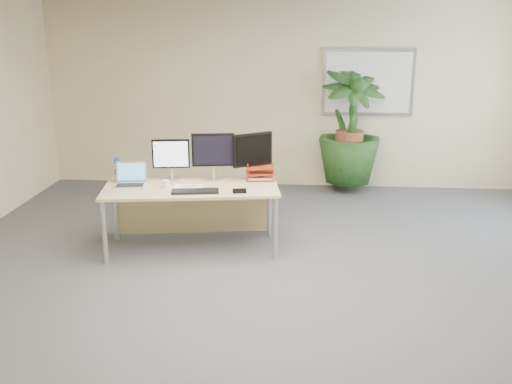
# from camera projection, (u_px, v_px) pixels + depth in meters

# --- Properties ---
(floor) EXTENTS (8.00, 8.00, 0.00)m
(floor) POSITION_uv_depth(u_px,v_px,m) (266.00, 312.00, 4.88)
(floor) COLOR #404045
(floor) RESTS_ON ground
(back_wall) EXTENTS (7.00, 0.04, 2.70)m
(back_wall) POSITION_uv_depth(u_px,v_px,m) (284.00, 95.00, 8.31)
(back_wall) COLOR beige
(back_wall) RESTS_ON floor
(whiteboard) EXTENTS (1.30, 0.04, 0.95)m
(whiteboard) POSITION_uv_depth(u_px,v_px,m) (368.00, 82.00, 8.13)
(whiteboard) COLOR #9D9EA2
(whiteboard) RESTS_ON back_wall
(desk) EXTENTS (1.94, 1.04, 0.71)m
(desk) POSITION_uv_depth(u_px,v_px,m) (192.00, 197.00, 6.18)
(desk) COLOR tan
(desk) RESTS_ON floor
(floor_plant) EXTENTS (1.09, 1.09, 1.50)m
(floor_plant) POSITION_uv_depth(u_px,v_px,m) (349.00, 141.00, 8.12)
(floor_plant) COLOR #153413
(floor_plant) RESTS_ON floor
(monitor_left) EXTENTS (0.41, 0.19, 0.45)m
(monitor_left) POSITION_uv_depth(u_px,v_px,m) (171.00, 157.00, 6.23)
(monitor_left) COLOR silver
(monitor_left) RESTS_ON desk
(monitor_right) EXTENTS (0.47, 0.21, 0.52)m
(monitor_right) POSITION_uv_depth(u_px,v_px,m) (213.00, 154.00, 6.22)
(monitor_right) COLOR silver
(monitor_right) RESTS_ON desk
(monitor_dark) EXTENTS (0.41, 0.30, 0.52)m
(monitor_dark) POSITION_uv_depth(u_px,v_px,m) (253.00, 153.00, 6.23)
(monitor_dark) COLOR silver
(monitor_dark) RESTS_ON desk
(laptop) EXTENTS (0.37, 0.33, 0.24)m
(laptop) POSITION_uv_depth(u_px,v_px,m) (131.00, 180.00, 6.09)
(laptop) COLOR silver
(laptop) RESTS_ON desk
(keyboard) EXTENTS (0.50, 0.23, 0.03)m
(keyboard) POSITION_uv_depth(u_px,v_px,m) (195.00, 191.00, 5.83)
(keyboard) COLOR black
(keyboard) RESTS_ON desk
(coffee_mug) EXTENTS (0.11, 0.07, 0.08)m
(coffee_mug) POSITION_uv_depth(u_px,v_px,m) (166.00, 184.00, 5.99)
(coffee_mug) COLOR white
(coffee_mug) RESTS_ON desk
(spiral_notebook) EXTENTS (0.30, 0.23, 0.01)m
(spiral_notebook) POSITION_uv_depth(u_px,v_px,m) (188.00, 187.00, 6.00)
(spiral_notebook) COLOR white
(spiral_notebook) RESTS_ON desk
(orange_pen) EXTENTS (0.15, 0.05, 0.01)m
(orange_pen) POSITION_uv_depth(u_px,v_px,m) (189.00, 186.00, 6.01)
(orange_pen) COLOR orange
(orange_pen) RESTS_ON spiral_notebook
(yellow_highlighter) EXTENTS (0.11, 0.04, 0.01)m
(yellow_highlighter) POSITION_uv_depth(u_px,v_px,m) (209.00, 187.00, 6.00)
(yellow_highlighter) COLOR yellow
(yellow_highlighter) RESTS_ON desk
(water_bottle) EXTENTS (0.07, 0.07, 0.26)m
(water_bottle) POSITION_uv_depth(u_px,v_px,m) (117.00, 170.00, 6.21)
(water_bottle) COLOR silver
(water_bottle) RESTS_ON desk
(letter_tray) EXTENTS (0.33, 0.27, 0.14)m
(letter_tray) POSITION_uv_depth(u_px,v_px,m) (260.00, 174.00, 6.30)
(letter_tray) COLOR maroon
(letter_tray) RESTS_ON desk
(stapler) EXTENTS (0.15, 0.06, 0.05)m
(stapler) POSITION_uv_depth(u_px,v_px,m) (240.00, 191.00, 5.81)
(stapler) COLOR black
(stapler) RESTS_ON desk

